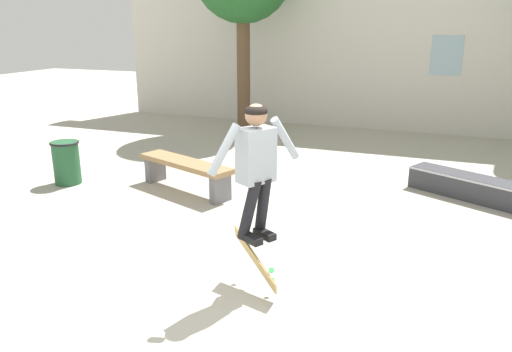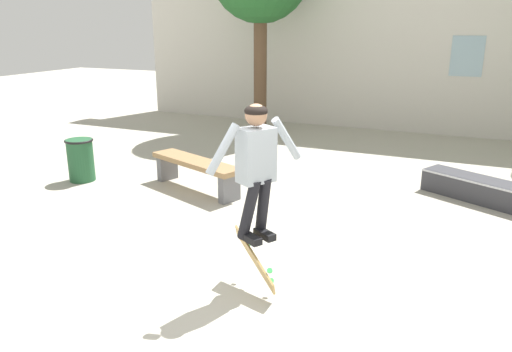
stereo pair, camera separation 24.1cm
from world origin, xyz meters
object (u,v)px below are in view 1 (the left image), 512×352
object	(u,v)px
trash_bin	(66,161)
park_bench	(186,169)
skateboard_flipping	(255,259)
skater	(256,161)
skate_ledge	(478,189)

from	to	relation	value
trash_bin	park_bench	bearing A→B (deg)	10.02
park_bench	skateboard_flipping	world-z (taller)	skateboard_flipping
skater	skateboard_flipping	xyz separation A→B (m)	(0.02, -0.07, -0.99)
park_bench	skateboard_flipping	bearing A→B (deg)	-28.53
skate_ledge	skater	world-z (taller)	skater
park_bench	skater	distance (m)	3.37
trash_bin	skateboard_flipping	world-z (taller)	trash_bin
trash_bin	skateboard_flipping	size ratio (longest dim) A/B	1.16
skate_ledge	skater	xyz separation A→B (m)	(-2.24, -3.64, 1.16)
skater	skate_ledge	bearing A→B (deg)	89.03
park_bench	trash_bin	world-z (taller)	trash_bin
park_bench	skate_ledge	distance (m)	4.53
park_bench	skate_ledge	bearing A→B (deg)	36.32
trash_bin	skateboard_flipping	distance (m)	4.70
trash_bin	skater	xyz separation A→B (m)	(4.17, -2.07, 0.95)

